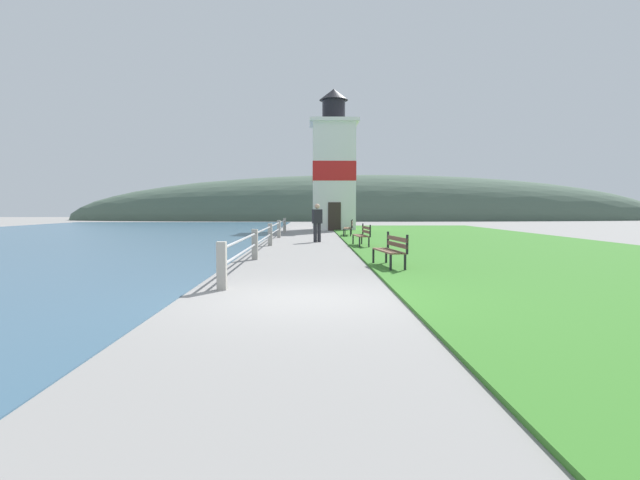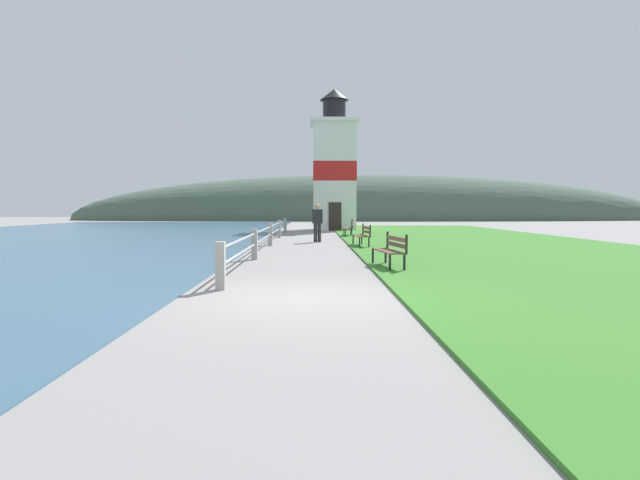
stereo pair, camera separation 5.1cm
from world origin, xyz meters
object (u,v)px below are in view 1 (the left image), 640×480
(lighthouse, at_px, (334,169))
(person_strolling, at_px, (317,221))
(park_bench_near, at_px, (392,248))
(park_bench_midway, at_px, (363,234))
(park_bench_far, at_px, (349,227))

(lighthouse, xyz_separation_m, person_strolling, (-1.35, -13.24, -3.46))
(lighthouse, bearing_deg, park_bench_near, -88.79)
(park_bench_midway, distance_m, lighthouse, 16.71)
(park_bench_midway, height_order, lighthouse, lighthouse)
(park_bench_far, height_order, lighthouse, lighthouse)
(lighthouse, bearing_deg, person_strolling, -95.82)
(park_bench_midway, xyz_separation_m, person_strolling, (-1.83, 3.01, 0.44))
(person_strolling, bearing_deg, lighthouse, -27.21)
(lighthouse, bearing_deg, park_bench_midway, -88.30)
(park_bench_midway, xyz_separation_m, park_bench_far, (0.03, 7.69, 0.00))
(lighthouse, height_order, person_strolling, lighthouse)
(park_bench_far, xyz_separation_m, person_strolling, (-1.86, -4.68, 0.43))
(park_bench_near, distance_m, person_strolling, 10.42)
(person_strolling, bearing_deg, park_bench_far, -43.07)
(person_strolling, bearing_deg, park_bench_midway, -170.04)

